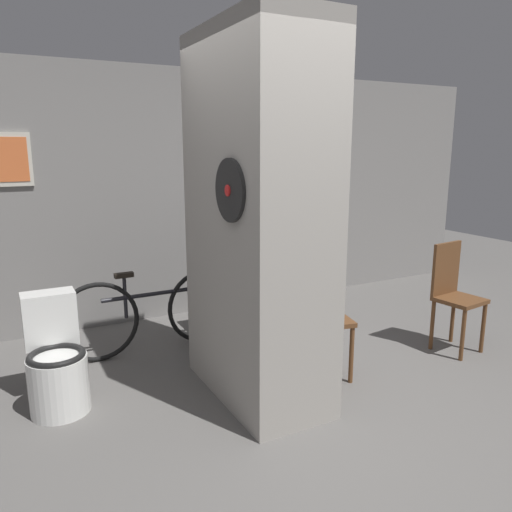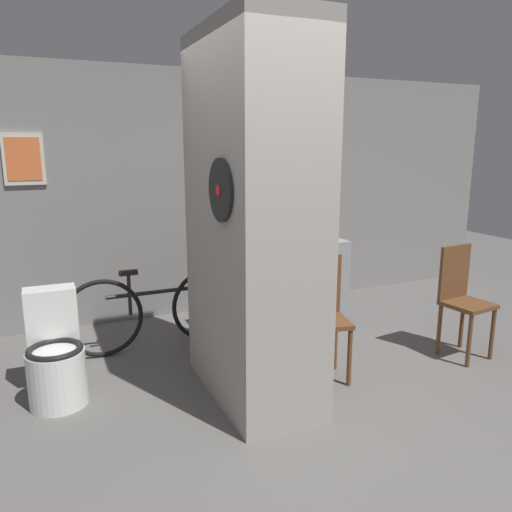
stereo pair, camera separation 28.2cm
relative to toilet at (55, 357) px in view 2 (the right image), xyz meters
The scene contains 10 objects.
ground_plane 1.87m from the toilet, 35.71° to the right, with size 14.00×14.00×0.00m, color #5B5956.
wall_back 2.37m from the toilet, 46.17° to the left, with size 8.00×0.09×2.60m.
pillar_center 1.73m from the toilet, 18.35° to the right, with size 0.66×1.25×2.60m.
counter_shelf 2.23m from the toilet, 15.32° to the left, with size 1.23×0.44×0.90m.
toilet is the anchor object (origin of this frame).
chair_near_pillar 2.02m from the toilet, 12.08° to the right, with size 0.43×0.43×0.97m.
chair_by_doorway 3.35m from the toilet, ahead, with size 0.40×0.40×0.97m.
bicycle 1.11m from the toilet, 36.06° to the left, with size 1.67×0.42×0.76m.
bottle_tall 2.30m from the toilet, 14.34° to the left, with size 0.06×0.06×0.32m.
bottle_short 2.42m from the toilet, 16.72° to the left, with size 0.07×0.07×0.25m.
Camera 2 is at (-1.51, -2.58, 1.83)m, focal length 35.00 mm.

